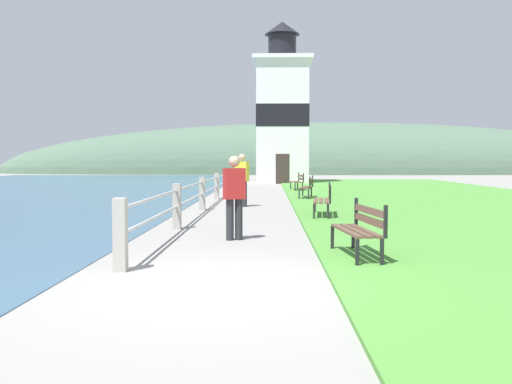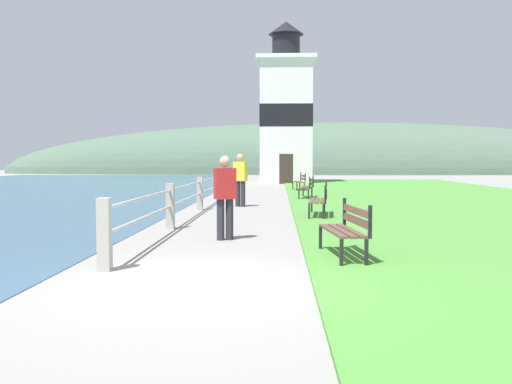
{
  "view_description": "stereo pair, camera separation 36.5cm",
  "coord_description": "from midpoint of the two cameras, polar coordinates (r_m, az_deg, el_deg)",
  "views": [
    {
      "loc": [
        0.71,
        -7.06,
        1.6
      ],
      "look_at": [
        0.19,
        15.97,
        0.3
      ],
      "focal_mm": 40.0,
      "sensor_mm": 36.0,
      "label": 1
    },
    {
      "loc": [
        1.08,
        -7.05,
        1.6
      ],
      "look_at": [
        0.19,
        15.97,
        0.3
      ],
      "focal_mm": 40.0,
      "sensor_mm": 36.0,
      "label": 2
    }
  ],
  "objects": [
    {
      "name": "person_strolling",
      "position": [
        19.47,
        -1.05,
        1.4
      ],
      "size": [
        0.5,
        0.39,
        1.8
      ],
      "rotation": [
        0.0,
        0.0,
        1.18
      ],
      "color": "#28282D",
      "rests_on": "ground_plane"
    },
    {
      "name": "park_bench_near",
      "position": [
        9.26,
        10.22,
        -3.43
      ],
      "size": [
        0.66,
        1.69,
        0.94
      ],
      "rotation": [
        0.0,
        0.0,
        3.26
      ],
      "color": "brown",
      "rests_on": "ground_plane"
    },
    {
      "name": "grass_verge",
      "position": [
        23.4,
        18.65,
        -0.79
      ],
      "size": [
        12.0,
        46.0,
        0.06
      ],
      "color": "#4C8E38",
      "rests_on": "ground_plane"
    },
    {
      "name": "park_bench_midway",
      "position": [
        15.91,
        7.12,
        -0.62
      ],
      "size": [
        0.65,
        1.92,
        0.94
      ],
      "rotation": [
        0.0,
        0.0,
        3.05
      ],
      "color": "brown",
      "rests_on": "ground_plane"
    },
    {
      "name": "park_bench_far",
      "position": [
        23.38,
        5.66,
        0.61
      ],
      "size": [
        0.72,
        1.87,
        0.94
      ],
      "rotation": [
        0.0,
        0.0,
        3.0
      ],
      "color": "brown",
      "rests_on": "ground_plane"
    },
    {
      "name": "person_by_railing",
      "position": [
        11.35,
        -2.2,
        -0.25
      ],
      "size": [
        0.46,
        0.36,
        1.68
      ],
      "rotation": [
        0.0,
        0.0,
        1.94
      ],
      "color": "#28282D",
      "rests_on": "ground_plane"
    },
    {
      "name": "distant_hillside",
      "position": [
        68.11,
        8.21,
        1.85
      ],
      "size": [
        80.0,
        16.0,
        12.0
      ],
      "color": "#4C6651",
      "rests_on": "ground_plane"
    },
    {
      "name": "ground_plane",
      "position": [
        7.29,
        -4.97,
        -9.46
      ],
      "size": [
        160.0,
        160.0,
        0.0
      ],
      "primitive_type": "plane",
      "color": "gray"
    },
    {
      "name": "seawall_railing",
      "position": [
        20.74,
        -4.18,
        0.5
      ],
      "size": [
        0.18,
        25.25,
        1.06
      ],
      "color": "#A8A399",
      "rests_on": "ground_plane"
    },
    {
      "name": "park_bench_by_lighthouse",
      "position": [
        29.4,
        4.79,
        1.14
      ],
      "size": [
        0.64,
        1.66,
        0.94
      ],
      "rotation": [
        0.0,
        0.0,
        3.25
      ],
      "color": "brown",
      "rests_on": "ground_plane"
    },
    {
      "name": "lighthouse",
      "position": [
        39.85,
        3.27,
        7.86
      ],
      "size": [
        4.04,
        4.04,
        11.09
      ],
      "color": "white",
      "rests_on": "ground_plane"
    }
  ]
}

